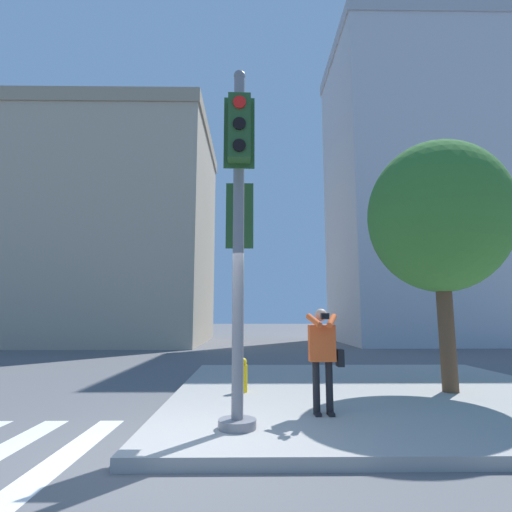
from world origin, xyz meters
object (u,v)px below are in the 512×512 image
person_photographer (323,351)px  street_tree (439,217)px  traffic_signal_pole (239,221)px  fire_hydrant (243,375)px

person_photographer → street_tree: bearing=32.1°
traffic_signal_pole → street_tree: 4.85m
traffic_signal_pole → fire_hydrant: traffic_signal_pole is taller
fire_hydrant → traffic_signal_pole: bearing=-90.4°
fire_hydrant → person_photographer: bearing=-54.5°
traffic_signal_pole → person_photographer: bearing=30.1°
street_tree → traffic_signal_pole: bearing=-148.5°
street_tree → fire_hydrant: size_ratio=7.77×
traffic_signal_pole → street_tree: size_ratio=1.01×
person_photographer → fire_hydrant: person_photographer is taller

